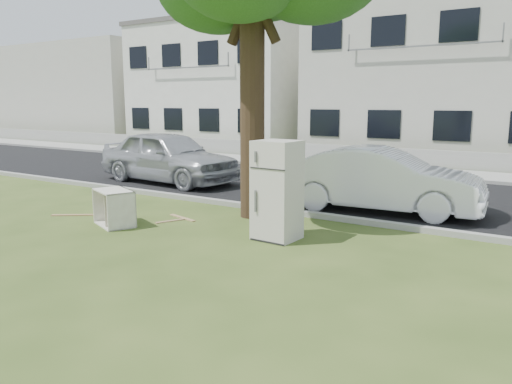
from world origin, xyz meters
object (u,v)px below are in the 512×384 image
Objects in this scene: fridge at (277,190)px; car_left at (168,157)px; car_center at (381,180)px; cabinet at (114,208)px.

car_left is at bearing 151.05° from fridge.
car_center is (0.84, 3.36, -0.17)m from fridge.
cabinet is 0.20× the size of car_left.
car_center reaches higher than cabinet.
fridge is 0.38× the size of car_left.
car_center is at bearing 78.82° from fridge.
car_center is at bearing -89.57° from car_left.
car_left is at bearing 80.30° from car_center.
car_left is (-6.26, 3.87, -0.09)m from fridge.
cabinet is at bearing 129.97° from car_center.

